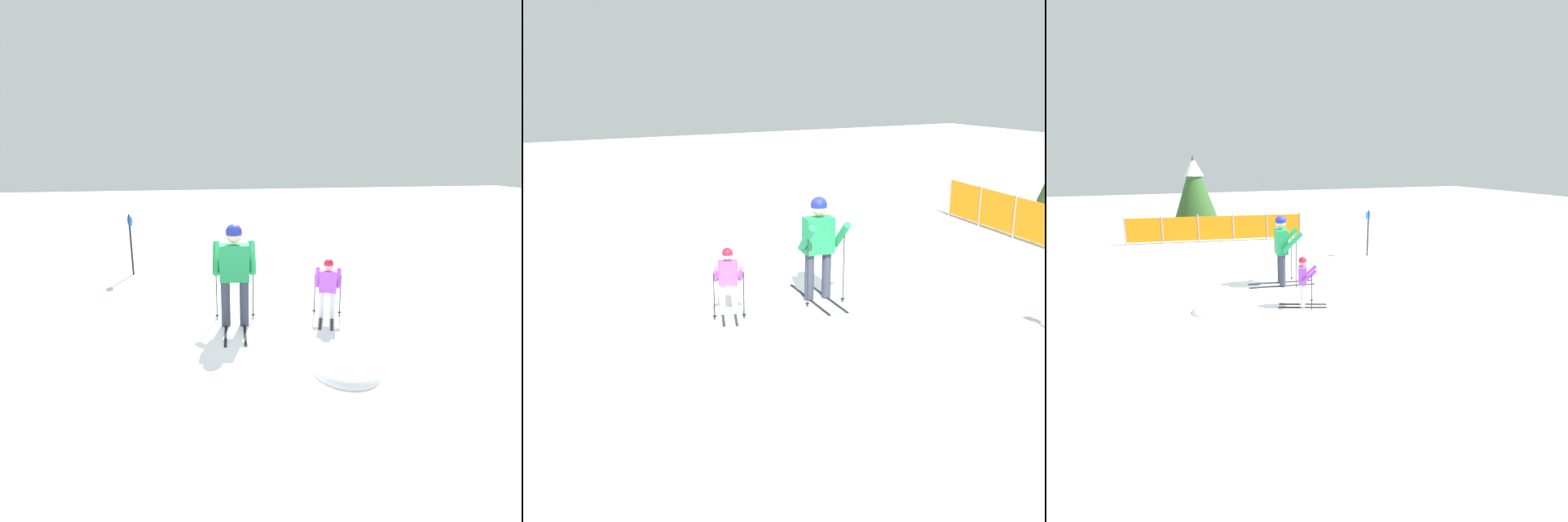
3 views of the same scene
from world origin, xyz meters
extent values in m
plane|color=white|center=(0.00, 0.00, 0.00)|extent=(60.00, 60.00, 0.00)
cube|color=black|center=(0.27, 0.15, 0.01)|extent=(1.72, 0.24, 0.02)
cube|color=black|center=(0.23, -0.17, 0.01)|extent=(1.72, 0.24, 0.02)
cylinder|color=#333847|center=(0.27, 0.15, 0.43)|extent=(0.16, 0.16, 0.82)
cylinder|color=#333847|center=(0.23, -0.17, 0.43)|extent=(0.16, 0.16, 0.82)
cube|color=#1E8C4C|center=(0.25, -0.01, 1.15)|extent=(0.35, 0.54, 0.64)
cylinder|color=#1E8C4C|center=(0.52, 0.28, 1.18)|extent=(0.57, 0.19, 0.54)
cylinder|color=#1E8C4C|center=(0.45, -0.35, 1.18)|extent=(0.57, 0.19, 0.54)
sphere|color=#D8AD8C|center=(0.25, -0.01, 1.63)|extent=(0.27, 0.27, 0.27)
sphere|color=navy|center=(0.25, -0.01, 1.68)|extent=(0.29, 0.29, 0.29)
cylinder|color=black|center=(0.61, 0.29, 0.64)|extent=(0.02, 0.02, 1.27)
cylinder|color=black|center=(0.61, 0.29, 0.06)|extent=(0.07, 0.07, 0.01)
cylinder|color=black|center=(0.54, -0.38, 0.64)|extent=(0.02, 0.02, 1.27)
cylinder|color=black|center=(0.54, -0.38, 0.06)|extent=(0.07, 0.07, 0.01)
cube|color=black|center=(0.29, -1.61, 0.01)|extent=(1.02, 0.42, 0.02)
cube|color=black|center=(0.22, -1.80, 0.01)|extent=(1.02, 0.42, 0.02)
cylinder|color=silver|center=(0.29, -1.61, 0.27)|extent=(0.10, 0.10, 0.51)
cylinder|color=silver|center=(0.22, -1.80, 0.27)|extent=(0.10, 0.10, 0.51)
cube|color=#B24CD8|center=(0.25, -1.71, 0.73)|extent=(0.28, 0.36, 0.40)
cylinder|color=#B24CD8|center=(0.46, -1.57, 0.75)|extent=(0.36, 0.20, 0.33)
cylinder|color=#B24CD8|center=(0.32, -1.95, 0.75)|extent=(0.36, 0.20, 0.33)
sphere|color=#D8AD8C|center=(0.25, -1.71, 1.02)|extent=(0.17, 0.17, 0.17)
sphere|color=red|center=(0.25, -1.71, 1.05)|extent=(0.18, 0.18, 0.18)
cylinder|color=black|center=(0.52, -1.55, 0.40)|extent=(0.02, 0.02, 0.79)
cylinder|color=black|center=(0.52, -1.55, 0.06)|extent=(0.07, 0.07, 0.01)
cylinder|color=black|center=(0.36, -2.00, 0.40)|extent=(0.02, 0.02, 0.79)
cylinder|color=black|center=(0.36, -2.00, 0.06)|extent=(0.07, 0.07, 0.01)
cylinder|color=gray|center=(-3.96, 6.75, 0.55)|extent=(0.06, 0.06, 1.10)
cylinder|color=gray|center=(-2.62, 6.56, 0.55)|extent=(0.06, 0.06, 1.10)
cylinder|color=gray|center=(-1.29, 6.37, 0.55)|extent=(0.06, 0.06, 1.10)
cube|color=orange|center=(-3.29, 6.65, 0.55)|extent=(1.34, 0.22, 0.93)
cube|color=orange|center=(-1.96, 6.47, 0.55)|extent=(1.34, 0.22, 0.93)
cube|color=orange|center=(-0.62, 6.28, 0.55)|extent=(1.34, 0.22, 0.93)
ellipsoid|color=white|center=(-1.54, -1.35, 0.00)|extent=(1.18, 1.00, 0.47)
camera|label=1|loc=(-6.44, 0.76, 2.93)|focal=28.00mm
camera|label=2|loc=(9.61, -5.63, 3.85)|focal=45.00mm
camera|label=3|loc=(-2.53, -9.84, 3.24)|focal=28.00mm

